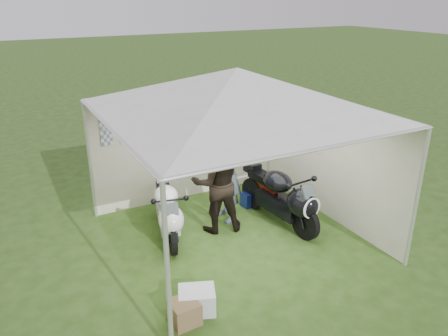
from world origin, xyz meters
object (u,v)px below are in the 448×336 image
Objects in this scene: equipment_box at (264,188)px; motorcycle_black at (283,196)px; person_dark_jacket at (217,182)px; motorcycle_white at (168,210)px; canopy_tent at (236,95)px; crate_0 at (197,300)px; crate_1 at (184,312)px; person_blue_jacket at (227,171)px; paddock_stand at (251,199)px.

motorcycle_black is at bearing -105.48° from equipment_box.
person_dark_jacket reaches higher than equipment_box.
person_dark_jacket is at bearing 3.87° from motorcycle_white.
canopy_tent is 1.69m from person_dark_jacket.
motorcycle_black is (2.04, -0.57, 0.06)m from motorcycle_white.
crate_0 reaches higher than crate_1.
person_dark_jacket is 1.72m from equipment_box.
canopy_tent is at bearing 45.93° from crate_0.
canopy_tent reaches higher than person_blue_jacket.
motorcycle_white is 0.99m from person_dark_jacket.
motorcycle_black is 4.26× the size of crate_0.
person_dark_jacket is at bearing 108.77° from canopy_tent.
canopy_tent is at bearing -15.33° from motorcycle_white.
person_dark_jacket is (-0.14, 0.42, -1.64)m from canopy_tent.
paddock_stand is 0.42m from equipment_box.
paddock_stand is 1.07× the size of crate_1.
crate_1 reaches higher than paddock_stand.
person_dark_jacket is at bearing -52.79° from person_blue_jacket.
person_dark_jacket is at bearing 55.98° from crate_0.
canopy_tent is 3.14m from crate_0.
paddock_stand is at bearing 24.99° from motorcycle_white.
motorcycle_white is 2.01m from paddock_stand.
motorcycle_white is 0.99× the size of person_dark_jacket.
motorcycle_black is 1.06× the size of person_blue_jacket.
person_dark_jacket reaches higher than motorcycle_black.
person_dark_jacket is 5.20× the size of crate_1.
canopy_tent is 3.01× the size of person_dark_jacket.
motorcycle_white is at bearing -168.96° from paddock_stand.
canopy_tent is 2.37m from motorcycle_white.
crate_1 is at bearing -154.92° from motorcycle_black.
motorcycle_white is 4.82× the size of paddock_stand.
motorcycle_black reaches higher than equipment_box.
equipment_box is 1.41× the size of crate_1.
canopy_tent is at bearing 174.29° from motorcycle_black.
person_blue_jacket is at bearing -161.25° from equipment_box.
equipment_box is 1.03× the size of crate_0.
canopy_tent reaches higher than equipment_box.
canopy_tent is 3.03× the size of motorcycle_white.
motorcycle_white is 2.27m from crate_1.
motorcycle_black is at bearing -84.26° from paddock_stand.
person_dark_jacket is 0.46m from person_blue_jacket.
paddock_stand is at bearing 111.02° from person_blue_jacket.
motorcycle_white is at bearing 79.46° from crate_0.
crate_0 is (-1.63, -2.14, -0.82)m from person_blue_jacket.
crate_0 is (-2.32, -2.40, 0.02)m from paddock_stand.
crate_1 is at bearing -150.62° from crate_0.
equipment_box is (0.29, 1.06, -0.32)m from motorcycle_black.
person_blue_jacket reaches higher than person_dark_jacket.
crate_0 is 0.28m from crate_1.
crate_1 is at bearing -138.13° from equipment_box.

